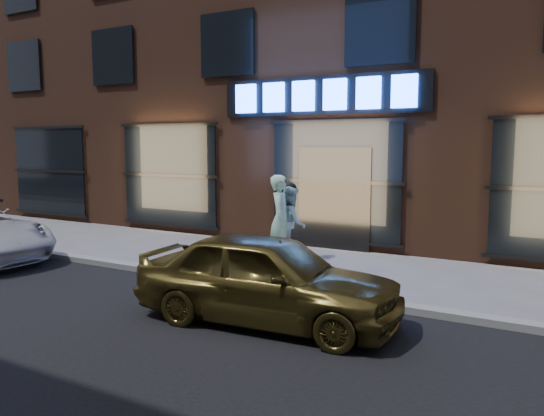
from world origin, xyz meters
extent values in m
plane|color=slate|center=(0.00, 0.00, 0.00)|extent=(90.00, 90.00, 0.00)
cube|color=gray|center=(0.00, 0.00, 0.06)|extent=(60.00, 0.25, 0.12)
cube|color=#54301E|center=(0.00, 8.00, 5.00)|extent=(30.00, 8.00, 10.00)
cube|color=black|center=(-0.40, 3.95, 3.60)|extent=(5.20, 0.06, 0.90)
cube|color=black|center=(0.00, 3.92, 1.20)|extent=(1.80, 0.10, 2.40)
cube|color=#FFBF72|center=(-10.00, 3.98, 1.60)|extent=(3.00, 0.04, 2.60)
cube|color=black|center=(-10.00, 3.94, 1.60)|extent=(3.20, 0.06, 2.80)
cube|color=#FFBF72|center=(-5.00, 3.98, 1.60)|extent=(3.00, 0.04, 2.60)
cube|color=black|center=(-5.00, 3.94, 1.60)|extent=(3.20, 0.06, 2.80)
cube|color=#FFBF72|center=(0.00, 3.98, 1.60)|extent=(3.00, 0.04, 2.60)
cube|color=black|center=(0.00, 3.94, 1.60)|extent=(3.20, 0.06, 2.80)
cube|color=black|center=(-11.00, 3.94, 5.00)|extent=(1.60, 0.06, 1.60)
cube|color=black|center=(-7.00, 3.94, 5.00)|extent=(1.60, 0.06, 1.60)
cube|color=black|center=(-3.00, 3.94, 5.00)|extent=(1.60, 0.06, 1.60)
cube|color=black|center=(1.00, 3.94, 5.00)|extent=(1.60, 0.06, 1.60)
cube|color=#2659FF|center=(-2.40, 3.88, 3.60)|extent=(0.55, 0.12, 0.70)
cube|color=#2659FF|center=(-1.60, 3.88, 3.60)|extent=(0.55, 0.12, 0.70)
cube|color=#2659FF|center=(-0.80, 3.88, 3.60)|extent=(0.55, 0.12, 0.70)
cube|color=#2659FF|center=(0.00, 3.88, 3.60)|extent=(0.55, 0.12, 0.70)
cube|color=#2659FF|center=(0.80, 3.88, 3.60)|extent=(0.55, 0.12, 0.70)
cube|color=#2659FF|center=(1.60, 3.88, 3.60)|extent=(0.55, 0.12, 0.70)
imported|color=#C0FCCF|center=(-0.46, 2.12, 0.92)|extent=(0.63, 0.78, 1.84)
imported|color=silver|center=(-0.39, 2.47, 0.79)|extent=(0.91, 0.97, 1.58)
imported|color=brown|center=(1.21, -1.39, 0.64)|extent=(3.84, 1.77, 1.27)
camera|label=1|loc=(4.76, -7.60, 2.48)|focal=35.00mm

